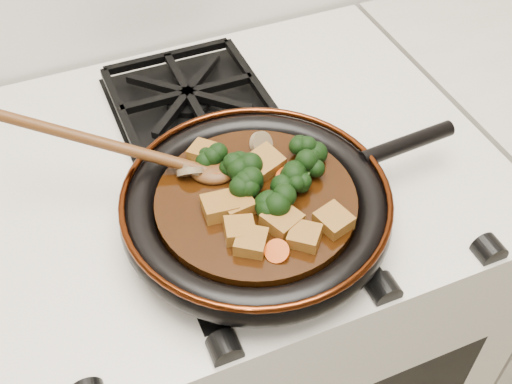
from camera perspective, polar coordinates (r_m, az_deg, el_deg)
name	(u,v)px	position (r m, az deg, el deg)	size (l,w,h in m)	color
stove	(230,330)	(1.27, -2.32, -12.14)	(0.76, 0.60, 0.90)	beige
burner_grate_front	(259,226)	(0.81, 0.28, -3.06)	(0.23, 0.23, 0.03)	black
burner_grate_back	(188,98)	(1.00, -6.04, 8.33)	(0.23, 0.23, 0.03)	black
skillet	(258,206)	(0.79, 0.14, -1.24)	(0.46, 0.34, 0.05)	black
braising_sauce	(256,204)	(0.79, 0.00, -1.04)	(0.25, 0.25, 0.02)	black
tofu_cube_0	(240,231)	(0.74, -1.47, -3.46)	(0.03, 0.03, 0.02)	brown
tofu_cube_1	(238,206)	(0.76, -1.61, -1.27)	(0.04, 0.03, 0.02)	brown
tofu_cube_2	(251,242)	(0.73, -0.45, -4.49)	(0.03, 0.04, 0.02)	brown
tofu_cube_3	(334,221)	(0.75, 6.91, -2.60)	(0.04, 0.03, 0.02)	brown
tofu_cube_4	(305,237)	(0.73, 4.34, -4.00)	(0.03, 0.03, 0.02)	brown
tofu_cube_5	(282,221)	(0.75, 2.30, -2.57)	(0.04, 0.04, 0.02)	brown
tofu_cube_6	(204,153)	(0.83, -4.63, 3.49)	(0.03, 0.03, 0.02)	brown
tofu_cube_7	(264,164)	(0.81, 0.70, 2.50)	(0.04, 0.04, 0.02)	brown
tofu_cube_8	(220,207)	(0.76, -3.25, -1.35)	(0.04, 0.04, 0.02)	brown
broccoli_floret_0	(245,186)	(0.78, -0.99, 0.56)	(0.06, 0.06, 0.06)	black
broccoli_floret_1	(273,202)	(0.76, 1.52, -0.93)	(0.06, 0.06, 0.05)	black
broccoli_floret_2	(306,153)	(0.82, 4.47, 3.43)	(0.06, 0.06, 0.06)	black
broccoli_floret_3	(301,180)	(0.79, 3.98, 1.06)	(0.06, 0.06, 0.05)	black
broccoli_floret_4	(292,186)	(0.78, 3.26, 0.56)	(0.06, 0.06, 0.05)	black
broccoli_floret_5	(209,156)	(0.82, -4.24, 3.22)	(0.05, 0.05, 0.05)	black
broccoli_floret_6	(306,172)	(0.80, 4.49, 1.78)	(0.06, 0.06, 0.06)	black
broccoli_floret_7	(239,168)	(0.80, -1.52, 2.14)	(0.06, 0.06, 0.05)	black
carrot_coin_0	(287,177)	(0.80, 2.80, 1.33)	(0.03, 0.03, 0.01)	#BD3A05
carrot_coin_1	(241,215)	(0.76, -1.36, -2.02)	(0.03, 0.03, 0.01)	#BD3A05
carrot_coin_2	(272,210)	(0.76, 1.43, -1.58)	(0.03, 0.03, 0.01)	#BD3A05
carrot_coin_3	(216,171)	(0.81, -3.60, 1.85)	(0.03, 0.03, 0.01)	#BD3A05
carrot_coin_4	(223,208)	(0.77, -2.94, -1.40)	(0.03, 0.03, 0.01)	#BD3A05
carrot_coin_5	(277,252)	(0.72, 1.89, -5.31)	(0.03, 0.03, 0.01)	#BD3A05
mushroom_slice_0	(194,168)	(0.81, -5.56, 2.09)	(0.03, 0.03, 0.01)	brown
mushroom_slice_1	(261,144)	(0.84, 0.47, 4.29)	(0.03, 0.03, 0.01)	brown
mushroom_slice_2	(191,172)	(0.81, -5.83, 1.76)	(0.04, 0.04, 0.01)	brown
wooden_spoon	(145,154)	(0.81, -9.84, 3.31)	(0.16, 0.11, 0.28)	#4C2A10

